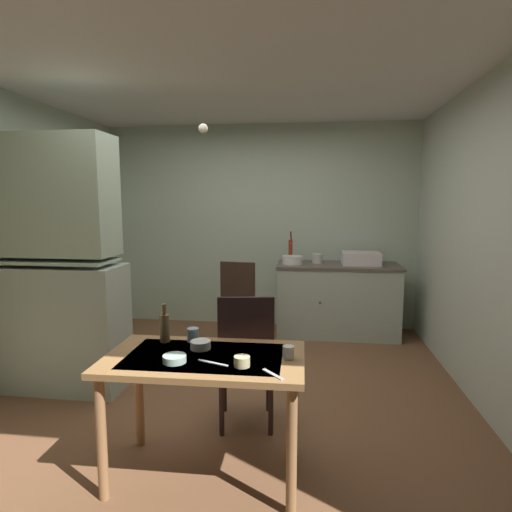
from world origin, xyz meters
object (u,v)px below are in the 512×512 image
sink_basin (361,258)px  dining_table (205,374)px  chair_by_counter (241,303)px  chair_far_side (246,359)px  hand_pump (291,249)px  teacup_mint (288,352)px  serving_bowl_wide (175,359)px  hutch_cabinet (59,274)px  mixing_bowl_counter (292,260)px  glass_bottle (165,327)px

sink_basin → dining_table: bearing=-113.0°
chair_by_counter → chair_far_side: bearing=-79.0°
dining_table → chair_by_counter: (-0.16, 2.18, -0.12)m
hand_pump → teacup_mint: bearing=-87.3°
chair_far_side → serving_bowl_wide: bearing=-113.9°
hutch_cabinet → serving_bowl_wide: bearing=-38.9°
hand_pump → mixing_bowl_counter: (0.03, -0.10, -0.12)m
dining_table → chair_far_side: size_ratio=1.17×
dining_table → serving_bowl_wide: 0.22m
hutch_cabinet → chair_far_side: size_ratio=2.19×
teacup_mint → glass_bottle: 0.81m
hand_pump → glass_bottle: (-0.65, -2.64, -0.20)m
mixing_bowl_counter → serving_bowl_wide: (-0.51, -2.87, -0.16)m
hutch_cabinet → teacup_mint: (1.99, -0.97, -0.24)m
hand_pump → chair_by_counter: hand_pump is taller
dining_table → hand_pump: bearing=83.1°
serving_bowl_wide → teacup_mint: size_ratio=1.82×
chair_far_side → teacup_mint: 0.67m
mixing_bowl_counter → chair_far_side: size_ratio=0.24×
sink_basin → chair_by_counter: 1.55m
glass_bottle → hutch_cabinet: bearing=146.7°
hand_pump → mixing_bowl_counter: 0.16m
chair_far_side → hand_pump: bearing=85.2°
hand_pump → dining_table: size_ratio=0.34×
chair_by_counter → teacup_mint: size_ratio=13.73×
serving_bowl_wide → chair_by_counter: bearing=90.6°
hutch_cabinet → mixing_bowl_counter: hutch_cabinet is taller
chair_far_side → serving_bowl_wide: 0.77m
sink_basin → chair_far_side: sink_basin is taller
hutch_cabinet → teacup_mint: size_ratio=30.28×
hutch_cabinet → serving_bowl_wide: hutch_cabinet is taller
dining_table → hutch_cabinet: bearing=146.7°
hand_pump → chair_far_side: size_ratio=0.40×
sink_basin → dining_table: 3.06m
hutch_cabinet → chair_by_counter: 1.87m
mixing_bowl_counter → hutch_cabinet: bearing=-137.1°
dining_table → serving_bowl_wide: serving_bowl_wide is taller
mixing_bowl_counter → chair_by_counter: (-0.54, -0.57, -0.41)m
mixing_bowl_counter → chair_by_counter: 0.88m
sink_basin → hand_pump: size_ratio=1.13×
serving_bowl_wide → teacup_mint: (0.62, 0.14, 0.02)m
mixing_bowl_counter → glass_bottle: glass_bottle is taller
hand_pump → chair_by_counter: (-0.51, -0.67, -0.53)m
sink_basin → glass_bottle: size_ratio=1.81×
sink_basin → glass_bottle: (-1.49, -2.60, -0.11)m
hand_pump → mixing_bowl_counter: hand_pump is taller
mixing_bowl_counter → chair_far_side: (-0.22, -2.20, -0.40)m
mixing_bowl_counter → dining_table: bearing=-97.7°
chair_far_side → teacup_mint: chair_far_side is taller
chair_far_side → glass_bottle: (-0.46, -0.34, 0.32)m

